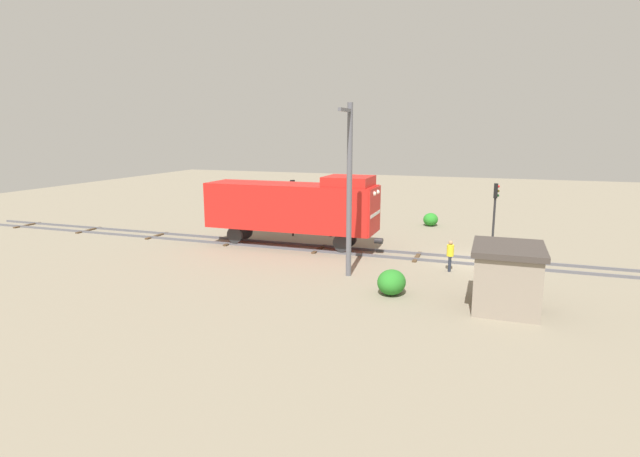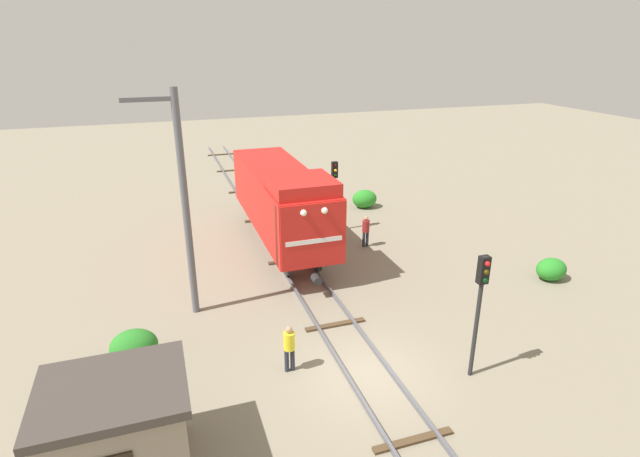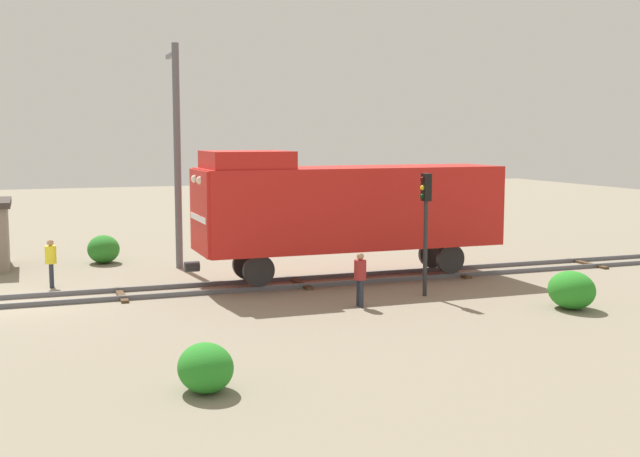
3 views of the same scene
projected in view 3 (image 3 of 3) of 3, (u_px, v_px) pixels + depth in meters
name	position (u px, v px, depth m)	size (l,w,h in m)	color
ground_plane	(21.00, 303.00, 25.42)	(112.17, 112.17, 0.00)	gray
railway_track	(21.00, 301.00, 25.41)	(2.40, 74.78, 0.16)	#595960
locomotive	(345.00, 205.00, 28.89)	(2.90, 11.60, 4.60)	red
traffic_signal_mid	(426.00, 211.00, 26.21)	(0.32, 0.34, 4.06)	#262628
worker_near_track	(51.00, 259.00, 27.89)	(0.38, 0.38, 1.70)	#262B38
worker_by_signal	(360.00, 275.00, 24.77)	(0.38, 0.38, 1.70)	#262B38
catenary_mast	(177.00, 151.00, 31.62)	(1.94, 0.28, 8.86)	#595960
bush_near	(206.00, 368.00, 16.61)	(1.41, 1.16, 1.03)	#288626
bush_mid	(103.00, 249.00, 33.26)	(1.60, 1.31, 1.16)	#297D26
bush_far	(572.00, 290.00, 24.52)	(1.61, 1.32, 1.17)	#2A8B26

